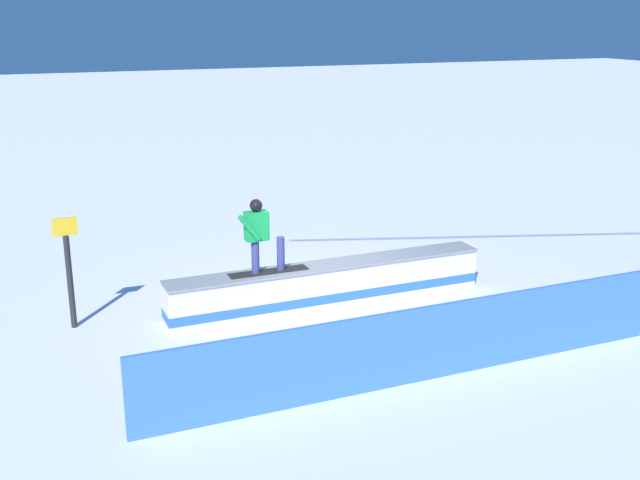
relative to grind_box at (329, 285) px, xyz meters
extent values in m
plane|color=white|center=(0.00, 0.00, -0.34)|extent=(120.00, 120.00, 0.00)
cube|color=white|center=(0.00, 0.00, 0.02)|extent=(6.06, 0.67, 0.71)
cube|color=blue|center=(0.00, 0.00, -0.16)|extent=(6.07, 0.68, 0.17)
cube|color=#989794|center=(0.00, 0.00, 0.39)|extent=(6.06, 0.73, 0.04)
cube|color=black|center=(1.16, 0.02, 0.42)|extent=(1.44, 0.30, 0.01)
cylinder|color=#404489|center=(1.40, 0.02, 0.73)|extent=(0.14, 0.14, 0.60)
cylinder|color=#404489|center=(0.93, 0.02, 0.73)|extent=(0.14, 0.14, 0.60)
cube|color=green|center=(1.36, 0.02, 1.28)|extent=(0.40, 0.24, 0.51)
sphere|color=black|center=(1.36, 0.02, 1.64)|extent=(0.22, 0.22, 0.22)
cylinder|color=green|center=(1.54, 0.19, 1.31)|extent=(0.40, 0.09, 0.49)
cylinder|color=green|center=(1.26, -0.14, 1.31)|extent=(0.24, 0.09, 0.55)
cube|color=#3D76E1|center=(0.00, 3.41, 0.23)|extent=(8.40, 0.21, 1.15)
cylinder|color=#262628|center=(4.47, -0.58, 0.47)|extent=(0.10, 0.10, 1.63)
cube|color=yellow|center=(4.47, -0.58, 1.44)|extent=(0.40, 0.04, 0.30)
camera|label=1|loc=(5.17, 12.30, 4.83)|focal=43.28mm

